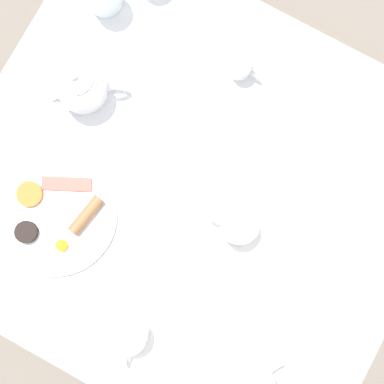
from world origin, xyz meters
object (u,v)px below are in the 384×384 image
at_px(teacup_with_saucer_left, 129,334).
at_px(creamer_jug, 241,65).
at_px(teacup_with_saucer_right, 238,226).
at_px(fork_by_plate, 204,139).
at_px(teapot_near, 80,85).
at_px(teapot_far, 245,384).
at_px(knife_by_plate, 325,248).
at_px(breakfast_plate, 56,215).

xyz_separation_m(teacup_with_saucer_left, creamer_jug, (-0.07, 0.62, 0.00)).
height_order(teacup_with_saucer_right, fork_by_plate, teacup_with_saucer_right).
bearing_deg(teacup_with_saucer_left, teapot_near, 130.27).
bearing_deg(fork_by_plate, creamer_jug, 91.37).
distance_m(teapot_far, creamer_jug, 0.67).
distance_m(teapot_near, fork_by_plate, 0.29).
bearing_deg(knife_by_plate, creamer_jug, 142.96).
bearing_deg(breakfast_plate, creamer_jug, 67.58).
bearing_deg(teacup_with_saucer_left, teapot_far, 6.69).
relative_size(teapot_near, creamer_jug, 2.22).
distance_m(teapot_near, creamer_jug, 0.35).
bearing_deg(teapot_near, teacup_with_saucer_left, 98.31).
height_order(teapot_near, teacup_with_saucer_right, teapot_near).
distance_m(breakfast_plate, teacup_with_saucer_left, 0.30).
height_order(teacup_with_saucer_left, teacup_with_saucer_right, same).
relative_size(breakfast_plate, teapot_near, 1.55).
height_order(teapot_near, knife_by_plate, teapot_near).
distance_m(teacup_with_saucer_right, creamer_jug, 0.35).
height_order(teapot_near, fork_by_plate, teapot_near).
height_order(breakfast_plate, teapot_near, teapot_near).
height_order(teapot_far, teacup_with_saucer_left, teapot_far).
bearing_deg(fork_by_plate, teacup_with_saucer_left, -82.07).
height_order(teapot_far, teacup_with_saucer_right, teapot_far).
bearing_deg(knife_by_plate, teacup_with_saucer_left, -128.55).
relative_size(creamer_jug, fork_by_plate, 0.51).
distance_m(creamer_jug, fork_by_plate, 0.18).
xyz_separation_m(teapot_far, teacup_with_saucer_left, (-0.26, -0.03, -0.02)).
xyz_separation_m(breakfast_plate, teacup_with_saucer_right, (0.36, 0.17, 0.02)).
height_order(creamer_jug, fork_by_plate, creamer_jug).
relative_size(teapot_near, teacup_with_saucer_left, 1.17).
relative_size(teapot_near, teapot_far, 1.00).
bearing_deg(teapot_near, breakfast_plate, 75.38).
distance_m(teapot_far, knife_by_plate, 0.33).
xyz_separation_m(teapot_near, creamer_jug, (0.28, 0.21, -0.02)).
distance_m(teacup_with_saucer_left, teacup_with_saucer_right, 0.32).
height_order(breakfast_plate, creamer_jug, creamer_jug).
distance_m(breakfast_plate, teacup_with_saucer_right, 0.40).
bearing_deg(teapot_far, breakfast_plate, 109.47).
bearing_deg(teapot_near, teacup_with_saucer_right, 134.69).
bearing_deg(fork_by_plate, teacup_with_saucer_right, -41.28).
xyz_separation_m(teapot_near, fork_by_plate, (0.29, 0.03, -0.05)).
height_order(breakfast_plate, teacup_with_saucer_left, teacup_with_saucer_left).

